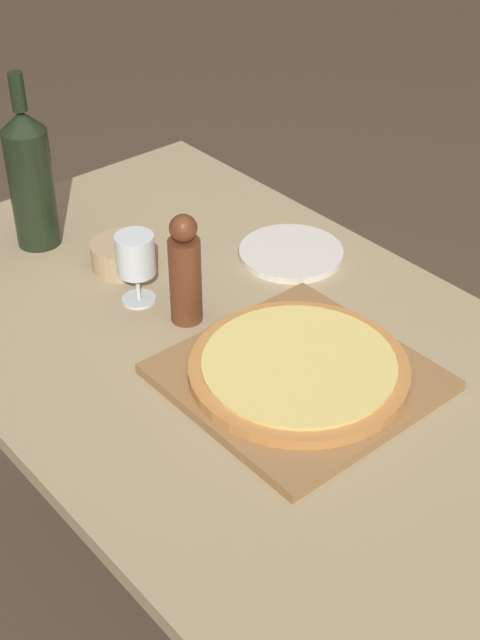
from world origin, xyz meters
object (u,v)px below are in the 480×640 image
Objects in this scene: wine_glass at (136,257)px; small_bowl at (122,255)px; wine_bottle at (30,177)px; pepper_mill at (185,272)px; pizza at (299,367)px.

wine_glass is 0.14m from small_bowl.
wine_bottle is 2.59× the size of wine_glass.
pepper_mill is (0.06, -0.40, -0.05)m from wine_bottle.
wine_bottle reaches higher than wine_glass.
pepper_mill reaches higher than small_bowl.
small_bowl is at bearing -67.80° from wine_bottle.
pepper_mill is 0.23m from small_bowl.
wine_bottle is 2.92× the size of small_bowl.
pepper_mill is at bearing 96.91° from pizza.
wine_glass is (-0.03, 0.10, -0.01)m from pepper_mill.
wine_bottle reaches higher than pepper_mill.
wine_glass is at bearing 99.99° from pizza.
pizza is 0.47m from small_bowl.
pepper_mill is 1.73× the size of small_bowl.
pepper_mill is at bearing -72.66° from wine_glass.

